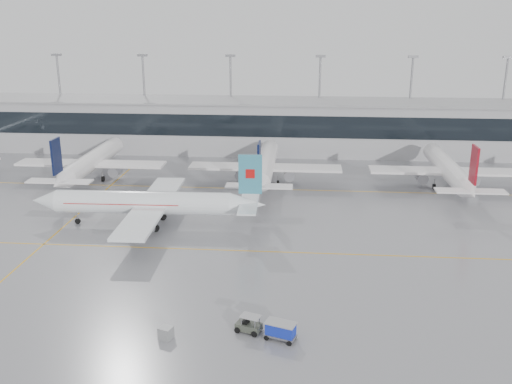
# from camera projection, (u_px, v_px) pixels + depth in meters

# --- Properties ---
(ground) EXTENTS (320.00, 320.00, 0.00)m
(ground) POSITION_uv_depth(u_px,v_px,m) (249.00, 251.00, 80.43)
(ground) COLOR gray
(ground) RESTS_ON ground
(taxi_line_main) EXTENTS (120.00, 0.25, 0.01)m
(taxi_line_main) POSITION_uv_depth(u_px,v_px,m) (249.00, 251.00, 80.43)
(taxi_line_main) COLOR orange
(taxi_line_main) RESTS_ON ground
(taxi_line_north) EXTENTS (120.00, 0.25, 0.01)m
(taxi_line_north) POSITION_uv_depth(u_px,v_px,m) (264.00, 189.00, 108.97)
(taxi_line_north) COLOR orange
(taxi_line_north) RESTS_ON ground
(taxi_line_cross) EXTENTS (0.25, 60.00, 0.01)m
(taxi_line_cross) POSITION_uv_depth(u_px,v_px,m) (82.00, 210.00, 97.09)
(taxi_line_cross) COLOR orange
(taxi_line_cross) RESTS_ON ground
(terminal) EXTENTS (180.00, 15.00, 12.00)m
(terminal) POSITION_uv_depth(u_px,v_px,m) (273.00, 127.00, 137.63)
(terminal) COLOR #9D9DA0
(terminal) RESTS_ON ground
(terminal_glass) EXTENTS (180.00, 0.20, 5.00)m
(terminal_glass) POSITION_uv_depth(u_px,v_px,m) (272.00, 126.00, 130.00)
(terminal_glass) COLOR black
(terminal_glass) RESTS_ON ground
(terminal_roof) EXTENTS (182.00, 16.00, 0.40)m
(terminal_roof) POSITION_uv_depth(u_px,v_px,m) (273.00, 101.00, 135.78)
(terminal_roof) COLOR gray
(terminal_roof) RESTS_ON ground
(light_masts) EXTENTS (156.40, 1.00, 22.60)m
(light_masts) POSITION_uv_depth(u_px,v_px,m) (275.00, 93.00, 141.15)
(light_masts) COLOR gray
(light_masts) RESTS_ON ground
(air_canada_jet) EXTENTS (37.07, 29.79, 11.73)m
(air_canada_jet) POSITION_uv_depth(u_px,v_px,m) (151.00, 203.00, 89.04)
(air_canada_jet) COLOR white
(air_canada_jet) RESTS_ON ground
(parked_jet_b) EXTENTS (29.64, 36.96, 11.72)m
(parked_jet_b) POSITION_uv_depth(u_px,v_px,m) (91.00, 162.00, 114.16)
(parked_jet_b) COLOR white
(parked_jet_b) RESTS_ON ground
(parked_jet_c) EXTENTS (29.64, 36.96, 11.72)m
(parked_jet_c) POSITION_uv_depth(u_px,v_px,m) (265.00, 165.00, 111.37)
(parked_jet_c) COLOR white
(parked_jet_c) RESTS_ON ground
(parked_jet_d) EXTENTS (29.64, 36.96, 11.72)m
(parked_jet_d) POSITION_uv_depth(u_px,v_px,m) (448.00, 169.00, 108.59)
(parked_jet_d) COLOR white
(parked_jet_d) RESTS_ON ground
(baggage_tug) EXTENTS (3.97, 2.39, 1.90)m
(baggage_tug) POSITION_uv_depth(u_px,v_px,m) (249.00, 326.00, 59.76)
(baggage_tug) COLOR #3C4037
(baggage_tug) RESTS_ON ground
(baggage_cart) EXTENTS (3.50, 2.64, 1.93)m
(baggage_cart) POSITION_uv_depth(u_px,v_px,m) (281.00, 329.00, 58.23)
(baggage_cart) COLOR gray
(baggage_cart) RESTS_ON ground
(gse_unit) EXTENTS (1.63, 1.57, 1.29)m
(gse_unit) POSITION_uv_depth(u_px,v_px,m) (166.00, 333.00, 58.52)
(gse_unit) COLOR gray
(gse_unit) RESTS_ON ground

